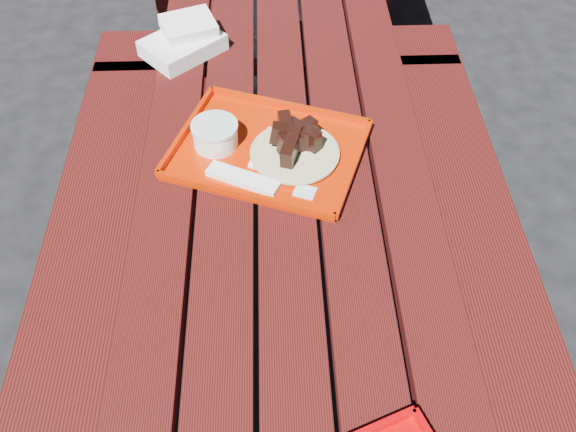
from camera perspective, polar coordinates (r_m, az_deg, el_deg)
The scene contains 4 objects.
ground at distance 2.19m, azimuth -0.14°, elevation -11.34°, with size 60.00×60.00×0.00m, color black.
picnic_table_near at distance 1.73m, azimuth -0.17°, elevation -1.98°, with size 1.41×2.40×0.75m.
far_tray at distance 1.66m, azimuth -2.15°, elevation 6.06°, with size 0.57×0.50×0.08m.
white_cloth at distance 2.05m, azimuth -9.19°, elevation 15.20°, with size 0.28×0.27×0.09m.
Camera 1 is at (-0.03, -1.10, 1.89)m, focal length 40.00 mm.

